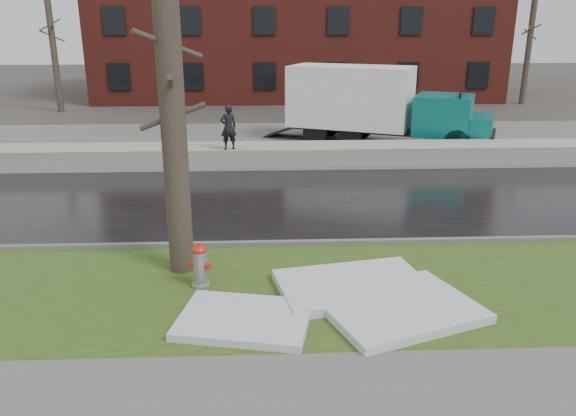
{
  "coord_description": "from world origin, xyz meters",
  "views": [
    {
      "loc": [
        -0.35,
        -11.04,
        4.96
      ],
      "look_at": [
        0.18,
        0.83,
        1.0
      ],
      "focal_mm": 35.0,
      "sensor_mm": 36.0,
      "label": 1
    }
  ],
  "objects_px": {
    "fire_hydrant": "(200,264)",
    "box_truck": "(374,104)",
    "tree": "(173,120)",
    "worker": "(228,127)"
  },
  "relations": [
    {
      "from": "fire_hydrant",
      "to": "box_truck",
      "type": "height_order",
      "value": "box_truck"
    },
    {
      "from": "box_truck",
      "to": "worker",
      "type": "distance_m",
      "value": 7.18
    },
    {
      "from": "fire_hydrant",
      "to": "box_truck",
      "type": "bearing_deg",
      "value": 87.14
    },
    {
      "from": "fire_hydrant",
      "to": "tree",
      "type": "xyz_separation_m",
      "value": [
        -0.47,
        0.85,
        2.64
      ]
    },
    {
      "from": "tree",
      "to": "box_truck",
      "type": "bearing_deg",
      "value": 63.06
    },
    {
      "from": "fire_hydrant",
      "to": "box_truck",
      "type": "relative_size",
      "value": 0.1
    },
    {
      "from": "fire_hydrant",
      "to": "tree",
      "type": "distance_m",
      "value": 2.81
    },
    {
      "from": "fire_hydrant",
      "to": "box_truck",
      "type": "xyz_separation_m",
      "value": [
        5.89,
        13.36,
        1.18
      ]
    },
    {
      "from": "tree",
      "to": "box_truck",
      "type": "distance_m",
      "value": 14.11
    },
    {
      "from": "box_truck",
      "to": "fire_hydrant",
      "type": "bearing_deg",
      "value": -89.79
    }
  ]
}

